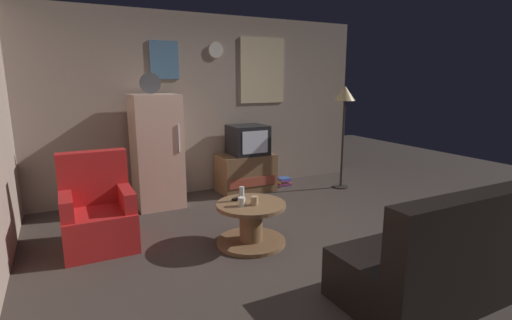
{
  "coord_description": "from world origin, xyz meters",
  "views": [
    {
      "loc": [
        -1.98,
        -3.06,
        1.69
      ],
      "look_at": [
        0.05,
        0.9,
        0.75
      ],
      "focal_mm": 26.9,
      "sensor_mm": 36.0,
      "label": 1
    }
  ],
  "objects_px": {
    "fridge": "(157,151)",
    "mug_ceramic_tan": "(254,201)",
    "couch": "(447,259)",
    "crt_tv": "(248,140)",
    "wine_glass": "(242,194)",
    "coffee_table": "(251,223)",
    "book_stack": "(284,182)",
    "tv_stand": "(246,173)",
    "standing_lamp": "(345,101)",
    "remote_control": "(238,198)",
    "mug_ceramic_white": "(242,202)",
    "armchair": "(98,214)"
  },
  "relations": [
    {
      "from": "wine_glass",
      "to": "book_stack",
      "type": "height_order",
      "value": "wine_glass"
    },
    {
      "from": "coffee_table",
      "to": "remote_control",
      "type": "distance_m",
      "value": 0.3
    },
    {
      "from": "coffee_table",
      "to": "mug_ceramic_tan",
      "type": "xyz_separation_m",
      "value": [
        0.01,
        -0.06,
        0.27
      ]
    },
    {
      "from": "tv_stand",
      "to": "mug_ceramic_tan",
      "type": "bearing_deg",
      "value": -113.08
    },
    {
      "from": "mug_ceramic_white",
      "to": "book_stack",
      "type": "height_order",
      "value": "mug_ceramic_white"
    },
    {
      "from": "fridge",
      "to": "mug_ceramic_white",
      "type": "xyz_separation_m",
      "value": [
        0.44,
        -1.73,
        -0.27
      ]
    },
    {
      "from": "crt_tv",
      "to": "book_stack",
      "type": "relative_size",
      "value": 2.54
    },
    {
      "from": "crt_tv",
      "to": "mug_ceramic_tan",
      "type": "relative_size",
      "value": 6.0
    },
    {
      "from": "fridge",
      "to": "crt_tv",
      "type": "xyz_separation_m",
      "value": [
        1.39,
        0.07,
        0.04
      ]
    },
    {
      "from": "crt_tv",
      "to": "wine_glass",
      "type": "xyz_separation_m",
      "value": [
        -0.87,
        -1.65,
        -0.28
      ]
    },
    {
      "from": "tv_stand",
      "to": "couch",
      "type": "relative_size",
      "value": 0.49
    },
    {
      "from": "crt_tv",
      "to": "armchair",
      "type": "height_order",
      "value": "crt_tv"
    },
    {
      "from": "fridge",
      "to": "mug_ceramic_tan",
      "type": "bearing_deg",
      "value": -72.15
    },
    {
      "from": "fridge",
      "to": "mug_ceramic_tan",
      "type": "height_order",
      "value": "fridge"
    },
    {
      "from": "standing_lamp",
      "to": "fridge",
      "type": "bearing_deg",
      "value": 170.78
    },
    {
      "from": "coffee_table",
      "to": "mug_ceramic_tan",
      "type": "relative_size",
      "value": 8.0
    },
    {
      "from": "tv_stand",
      "to": "mug_ceramic_white",
      "type": "relative_size",
      "value": 9.33
    },
    {
      "from": "coffee_table",
      "to": "armchair",
      "type": "bearing_deg",
      "value": 154.55
    },
    {
      "from": "remote_control",
      "to": "crt_tv",
      "type": "bearing_deg",
      "value": 35.77
    },
    {
      "from": "couch",
      "to": "book_stack",
      "type": "relative_size",
      "value": 8.0
    },
    {
      "from": "tv_stand",
      "to": "remote_control",
      "type": "distance_m",
      "value": 1.82
    },
    {
      "from": "standing_lamp",
      "to": "coffee_table",
      "type": "height_order",
      "value": "standing_lamp"
    },
    {
      "from": "fridge",
      "to": "book_stack",
      "type": "relative_size",
      "value": 8.33
    },
    {
      "from": "mug_ceramic_white",
      "to": "remote_control",
      "type": "distance_m",
      "value": 0.22
    },
    {
      "from": "standing_lamp",
      "to": "coffee_table",
      "type": "relative_size",
      "value": 2.21
    },
    {
      "from": "book_stack",
      "to": "standing_lamp",
      "type": "bearing_deg",
      "value": -30.78
    },
    {
      "from": "fridge",
      "to": "standing_lamp",
      "type": "bearing_deg",
      "value": -9.22
    },
    {
      "from": "mug_ceramic_tan",
      "to": "book_stack",
      "type": "height_order",
      "value": "mug_ceramic_tan"
    },
    {
      "from": "mug_ceramic_tan",
      "to": "couch",
      "type": "height_order",
      "value": "couch"
    },
    {
      "from": "coffee_table",
      "to": "book_stack",
      "type": "height_order",
      "value": "coffee_table"
    },
    {
      "from": "couch",
      "to": "crt_tv",
      "type": "bearing_deg",
      "value": 91.59
    },
    {
      "from": "coffee_table",
      "to": "book_stack",
      "type": "distance_m",
      "value": 2.24
    },
    {
      "from": "tv_stand",
      "to": "remote_control",
      "type": "bearing_deg",
      "value": -118.29
    },
    {
      "from": "coffee_table",
      "to": "fridge",
      "type": "bearing_deg",
      "value": 108.24
    },
    {
      "from": "fridge",
      "to": "tv_stand",
      "type": "height_order",
      "value": "fridge"
    },
    {
      "from": "fridge",
      "to": "coffee_table",
      "type": "bearing_deg",
      "value": -71.76
    },
    {
      "from": "mug_ceramic_white",
      "to": "armchair",
      "type": "distance_m",
      "value": 1.48
    },
    {
      "from": "remote_control",
      "to": "mug_ceramic_tan",
      "type": "bearing_deg",
      "value": -97.52
    },
    {
      "from": "fridge",
      "to": "remote_control",
      "type": "height_order",
      "value": "fridge"
    },
    {
      "from": "tv_stand",
      "to": "standing_lamp",
      "type": "xyz_separation_m",
      "value": [
        1.43,
        -0.52,
        1.07
      ]
    },
    {
      "from": "fridge",
      "to": "wine_glass",
      "type": "relative_size",
      "value": 11.8
    },
    {
      "from": "fridge",
      "to": "crt_tv",
      "type": "bearing_deg",
      "value": 2.96
    },
    {
      "from": "crt_tv",
      "to": "book_stack",
      "type": "height_order",
      "value": "crt_tv"
    },
    {
      "from": "crt_tv",
      "to": "wine_glass",
      "type": "bearing_deg",
      "value": -117.94
    },
    {
      "from": "mug_ceramic_white",
      "to": "mug_ceramic_tan",
      "type": "height_order",
      "value": "same"
    },
    {
      "from": "coffee_table",
      "to": "tv_stand",
      "type": "bearing_deg",
      "value": 65.98
    },
    {
      "from": "crt_tv",
      "to": "mug_ceramic_tan",
      "type": "height_order",
      "value": "crt_tv"
    },
    {
      "from": "tv_stand",
      "to": "fridge",
      "type": "bearing_deg",
      "value": -176.92
    },
    {
      "from": "wine_glass",
      "to": "book_stack",
      "type": "distance_m",
      "value": 2.22
    },
    {
      "from": "standing_lamp",
      "to": "couch",
      "type": "relative_size",
      "value": 0.94
    }
  ]
}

